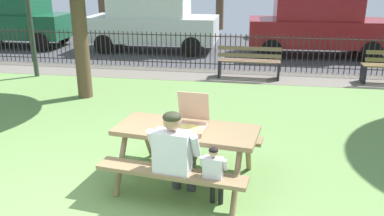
{
  "coord_description": "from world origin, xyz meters",
  "views": [
    {
      "loc": [
        1.81,
        -3.39,
        2.66
      ],
      "look_at": [
        0.9,
        2.08,
        0.75
      ],
      "focal_mm": 37.4,
      "sensor_mm": 36.0,
      "label": 1
    }
  ],
  "objects": [
    {
      "name": "pizza_box_open",
      "position": [
        1.03,
        1.23,
        0.86
      ],
      "size": [
        0.44,
        0.5,
        0.45
      ],
      "color": "tan",
      "rests_on": "picnic_table_foreground"
    },
    {
      "name": "adult_at_table",
      "position": [
        0.93,
        0.74,
        0.66
      ],
      "size": [
        0.63,
        0.63,
        1.19
      ],
      "color": "#3C3C3C",
      "rests_on": "ground"
    },
    {
      "name": "park_bench_center",
      "position": [
        1.61,
        6.85,
        0.42
      ],
      "size": [
        1.61,
        0.49,
        0.85
      ],
      "color": "brown",
      "rests_on": "ground"
    },
    {
      "name": "picnic_table_foreground",
      "position": [
        0.97,
        1.24,
        0.6
      ],
      "size": [
        1.98,
        1.7,
        0.79
      ],
      "color": "#8C714E",
      "rests_on": "ground"
    },
    {
      "name": "parked_car_left",
      "position": [
        -6.98,
        10.18,
        1.01
      ],
      "size": [
        3.93,
        1.88,
        1.98
      ],
      "color": "#165133",
      "rests_on": "ground"
    },
    {
      "name": "iron_fence_streetside",
      "position": [
        0.0,
        7.69,
        0.52
      ],
      "size": [
        21.93,
        0.03,
        1.02
      ],
      "color": "#2D2823",
      "rests_on": "ground"
    },
    {
      "name": "parked_car_center",
      "position": [
        -1.84,
        10.18,
        1.01
      ],
      "size": [
        4.4,
        1.92,
        1.94
      ],
      "color": "silver",
      "rests_on": "ground"
    },
    {
      "name": "ground",
      "position": [
        0.0,
        1.84,
        -0.01
      ],
      "size": [
        28.0,
        11.69,
        0.02
      ],
      "primitive_type": "cube",
      "color": "#6C934E"
    },
    {
      "name": "child_at_table",
      "position": [
        1.4,
        0.65,
        0.5
      ],
      "size": [
        0.32,
        0.32,
        0.83
      ],
      "color": "black",
      "rests_on": "ground"
    },
    {
      "name": "cobblestone_walkway",
      "position": [
        0.0,
        6.99,
        -0.0
      ],
      "size": [
        28.0,
        1.4,
        0.01
      ],
      "primitive_type": "cube",
      "color": "slate"
    },
    {
      "name": "street_asphalt",
      "position": [
        0.0,
        10.9,
        -0.01
      ],
      "size": [
        28.0,
        6.42,
        0.01
      ],
      "primitive_type": "cube",
      "color": "#424247"
    },
    {
      "name": "parked_car_right",
      "position": [
        3.67,
        10.18,
        1.01
      ],
      "size": [
        4.46,
        2.04,
        1.94
      ],
      "color": "maroon",
      "rests_on": "ground"
    }
  ]
}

